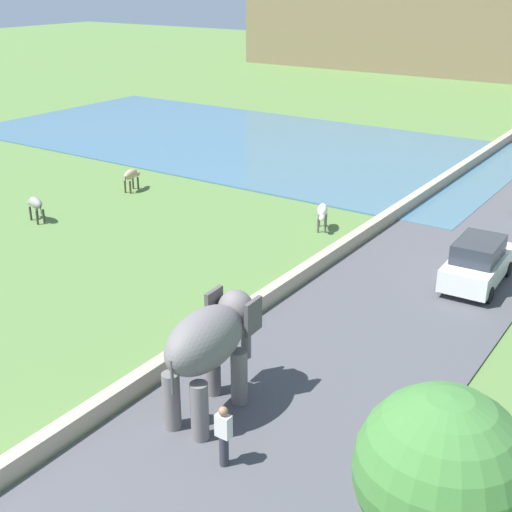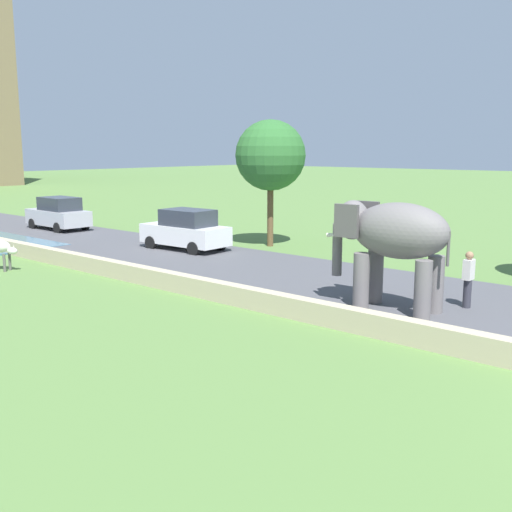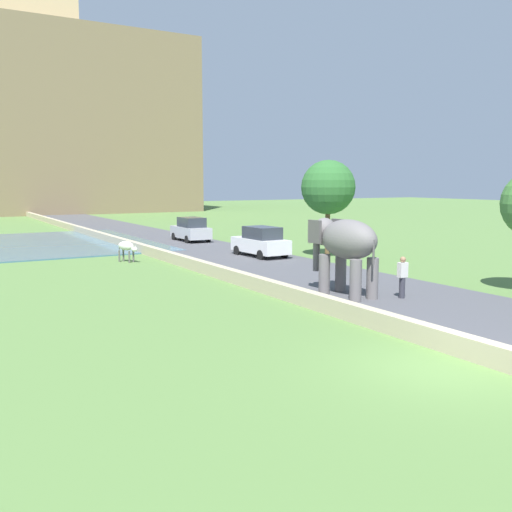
# 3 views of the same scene
# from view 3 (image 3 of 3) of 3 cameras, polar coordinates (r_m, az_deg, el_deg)

# --- Properties ---
(ground_plane) EXTENTS (220.00, 220.00, 0.00)m
(ground_plane) POSITION_cam_3_polar(r_m,az_deg,el_deg) (14.38, 18.21, -10.71)
(ground_plane) COLOR #567A3D
(road_surface) EXTENTS (7.00, 120.00, 0.06)m
(road_surface) POSITION_cam_3_polar(r_m,az_deg,el_deg) (33.07, -2.34, -0.14)
(road_surface) COLOR #4C4C51
(road_surface) RESTS_ON ground
(barrier_wall) EXTENTS (0.40, 110.00, 0.57)m
(barrier_wall) POSITION_cam_3_polar(r_m,az_deg,el_deg) (29.62, -7.03, -0.58)
(barrier_wall) COLOR tan
(barrier_wall) RESTS_ON ground
(elephant) EXTENTS (1.53, 3.50, 2.99)m
(elephant) POSITION_cam_3_polar(r_m,az_deg,el_deg) (21.92, 8.84, 1.19)
(elephant) COLOR slate
(elephant) RESTS_ON ground
(person_beside_elephant) EXTENTS (0.36, 0.22, 1.63)m
(person_beside_elephant) POSITION_cam_3_polar(r_m,az_deg,el_deg) (21.95, 14.43, -2.01)
(person_beside_elephant) COLOR #33333D
(person_beside_elephant) RESTS_ON ground
(car_white) EXTENTS (1.91, 4.06, 1.80)m
(car_white) POSITION_cam_3_polar(r_m,az_deg,el_deg) (33.27, 0.48, 1.42)
(car_white) COLOR white
(car_white) RESTS_ON ground
(car_silver) EXTENTS (1.86, 4.03, 1.80)m
(car_silver) POSITION_cam_3_polar(r_m,az_deg,el_deg) (42.19, -6.53, 2.64)
(car_silver) COLOR #B7B7BC
(car_silver) RESTS_ON ground
(cow_white) EXTENTS (0.92, 1.39, 1.15)m
(cow_white) POSITION_cam_3_polar(r_m,az_deg,el_deg) (32.01, -12.80, 0.88)
(cow_white) COLOR silver
(cow_white) RESTS_ON ground
(tree_mid) EXTENTS (3.13, 3.13, 5.64)m
(tree_mid) POSITION_cam_3_polar(r_m,az_deg,el_deg) (33.29, 7.23, 6.81)
(tree_mid) COLOR brown
(tree_mid) RESTS_ON ground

